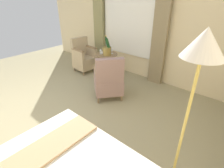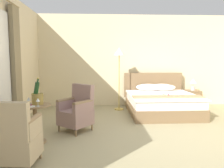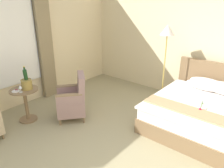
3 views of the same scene
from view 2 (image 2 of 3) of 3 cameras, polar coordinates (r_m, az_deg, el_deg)
ground_plane at (r=4.39m, az=14.22°, el=-13.68°), size 7.92×7.92×0.00m
wall_headboard_side at (r=7.22m, az=7.03°, el=6.03°), size 6.54×0.12×2.92m
bed at (r=6.31m, az=12.58°, el=-4.51°), size 1.86×2.04×1.08m
nightstand at (r=7.36m, az=20.28°, el=-3.63°), size 0.44×0.43×0.54m
bedside_lamp at (r=7.29m, az=20.43°, el=0.29°), size 0.23×0.23×0.37m
floor_lamp_brass at (r=6.46m, az=1.88°, el=6.83°), size 0.33×0.33×1.85m
side_table_round at (r=4.18m, az=-19.42°, el=-9.06°), size 0.56×0.56×0.69m
champagne_bucket at (r=4.13m, az=-18.92°, el=-3.19°), size 0.21×0.21×0.48m
wine_glass_near_bucket at (r=4.20m, az=-20.96°, el=-3.76°), size 0.07×0.07×0.13m
wine_glass_near_edge at (r=3.96m, az=-18.80°, el=-4.05°), size 0.07×0.07×0.14m
snack_plate at (r=3.97m, az=-20.51°, el=-5.49°), size 0.15×0.15×0.04m
armchair_by_window at (r=4.68m, az=-9.15°, el=-6.89°), size 0.80×0.80×0.97m
armchair_facing_bed at (r=3.36m, az=-23.80°, el=-12.84°), size 0.59×0.58×0.95m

